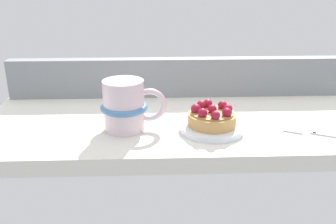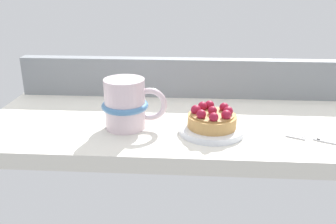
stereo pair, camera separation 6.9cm
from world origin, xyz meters
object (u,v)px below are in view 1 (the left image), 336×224
object	(u,v)px
dessert_plate	(211,128)
raspberry_tart	(212,117)
coffee_mug	(126,106)
dessert_fork	(328,135)

from	to	relation	value
dessert_plate	raspberry_tart	xyz separation A→B (cm)	(-0.01, 0.04, 2.25)
coffee_mug	dessert_plate	bearing A→B (deg)	-4.76
dessert_plate	coffee_mug	distance (cm)	16.81
raspberry_tart	coffee_mug	bearing A→B (deg)	175.37
raspberry_tart	coffee_mug	distance (cm)	16.38
dessert_plate	raspberry_tart	world-z (taller)	raspberry_tart
raspberry_tart	dessert_fork	bearing A→B (deg)	-9.49
dessert_fork	coffee_mug	bearing A→B (deg)	172.61
dessert_plate	raspberry_tart	bearing A→B (deg)	99.76
raspberry_tart	dessert_fork	world-z (taller)	raspberry_tart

